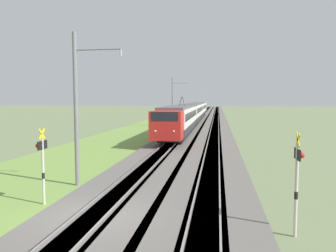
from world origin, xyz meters
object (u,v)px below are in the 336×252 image
(passenger_train, at_px, (192,112))
(crossing_signal_far, at_px, (297,174))
(catenary_mast_near, at_px, (77,108))
(crossing_signal_near, at_px, (42,159))
(catenary_mast_mid, at_px, (173,102))

(passenger_train, relative_size, crossing_signal_far, 17.09)
(crossing_signal_far, xyz_separation_m, catenary_mast_near, (4.68, 9.70, 1.97))
(passenger_train, height_order, crossing_signal_near, passenger_train)
(crossing_signal_far, bearing_deg, crossing_signal_near, 171.10)
(passenger_train, height_order, catenary_mast_near, catenary_mast_near)
(passenger_train, bearing_deg, crossing_signal_near, -3.62)
(crossing_signal_near, bearing_deg, passenger_train, -93.62)
(crossing_signal_far, height_order, catenary_mast_near, catenary_mast_near)
(crossing_signal_far, distance_m, catenary_mast_mid, 41.70)
(catenary_mast_near, bearing_deg, crossing_signal_far, -115.77)
(crossing_signal_far, height_order, catenary_mast_mid, catenary_mast_mid)
(crossing_signal_far, bearing_deg, catenary_mast_mid, 103.47)
(catenary_mast_mid, bearing_deg, catenary_mast_near, -180.00)
(crossing_signal_far, bearing_deg, passenger_train, 98.67)
(catenary_mast_near, bearing_deg, catenary_mast_mid, 0.00)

